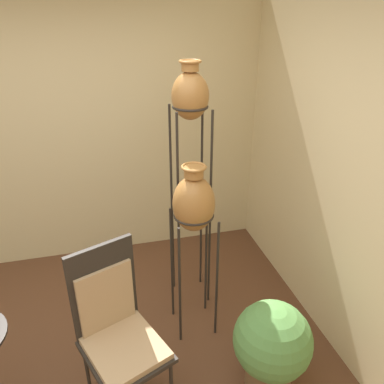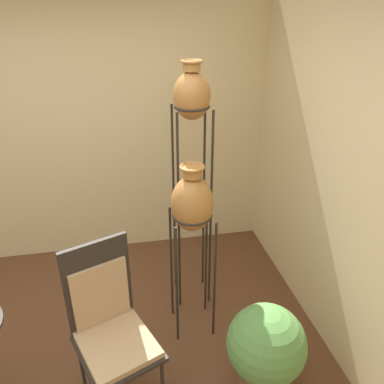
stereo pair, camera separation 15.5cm
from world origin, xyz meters
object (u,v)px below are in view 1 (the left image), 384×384
Objects in this scene: vase_stand_medium at (194,206)px; potted_plant at (272,345)px; vase_stand_tall at (190,106)px; chair at (116,325)px.

potted_plant is at bearing -62.37° from vase_stand_medium.
chair is (-0.70, -0.86, -1.14)m from vase_stand_tall.
vase_stand_tall is at bearing 79.46° from vase_stand_medium.
vase_stand_medium is at bearing 15.18° from chair.
potted_plant is at bearing -74.64° from vase_stand_tall.
potted_plant is at bearing -33.97° from chair.
chair is at bearing 168.55° from potted_plant.
vase_stand_medium reaches higher than chair.
vase_stand_medium is 1.08m from potted_plant.
chair is (-0.63, -0.49, -0.51)m from vase_stand_medium.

